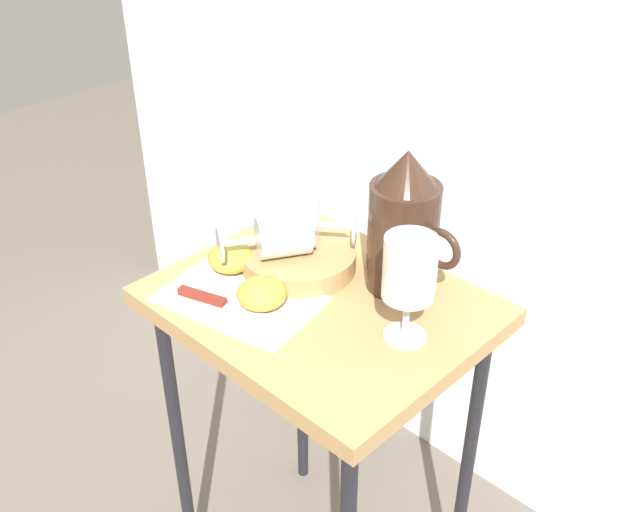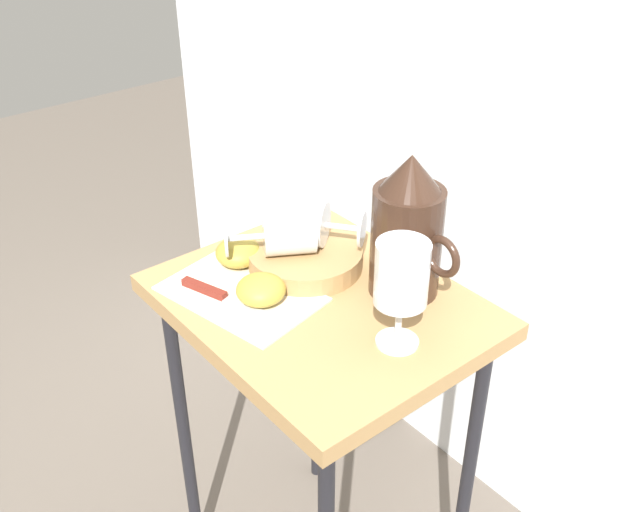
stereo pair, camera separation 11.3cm
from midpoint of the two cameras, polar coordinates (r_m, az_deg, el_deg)
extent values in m
cube|color=white|center=(1.40, 11.21, 12.27)|extent=(2.40, 0.03, 1.85)
cube|color=#AD8451|center=(1.19, -2.74, -3.98)|extent=(0.51, 0.41, 0.03)
cylinder|color=black|center=(1.48, -13.08, -14.23)|extent=(0.02, 0.02, 0.67)
cylinder|color=black|center=(1.61, -3.48, -8.48)|extent=(0.02, 0.02, 0.67)
cylinder|color=black|center=(1.41, 8.92, -16.22)|extent=(0.02, 0.02, 0.67)
cube|color=silver|center=(1.19, -8.94, -3.39)|extent=(0.27, 0.21, 0.00)
cylinder|color=#AD8451|center=(1.25, -4.25, -0.30)|extent=(0.19, 0.19, 0.03)
cylinder|color=#382319|center=(1.17, 3.65, 1.40)|extent=(0.11, 0.11, 0.18)
cylinder|color=orange|center=(1.18, 3.59, -0.09)|extent=(0.10, 0.10, 0.10)
cone|color=#382319|center=(1.11, 3.86, 6.69)|extent=(0.10, 0.10, 0.06)
torus|color=#382319|center=(1.12, 6.54, 0.45)|extent=(0.07, 0.01, 0.07)
cylinder|color=silver|center=(1.10, 3.62, -6.26)|extent=(0.06, 0.06, 0.00)
cylinder|color=silver|center=(1.08, 3.68, -4.70)|extent=(0.01, 0.01, 0.07)
cylinder|color=silver|center=(1.03, 3.84, -1.03)|extent=(0.08, 0.08, 0.09)
cylinder|color=orange|center=(1.04, 3.80, -1.99)|extent=(0.07, 0.07, 0.05)
cylinder|color=silver|center=(1.21, -5.54, 1.47)|extent=(0.10, 0.11, 0.07)
cylinder|color=silver|center=(1.20, -8.91, 0.99)|extent=(0.04, 0.06, 0.01)
cylinder|color=silver|center=(1.20, -10.42, 0.77)|extent=(0.05, 0.03, 0.06)
cylinder|color=silver|center=(1.24, -4.85, 2.47)|extent=(0.12, 0.12, 0.08)
cylinder|color=silver|center=(1.22, -1.42, 2.25)|extent=(0.05, 0.04, 0.01)
cylinder|color=silver|center=(1.22, 0.06, 2.15)|extent=(0.04, 0.05, 0.06)
ellipsoid|color=#B29938|center=(1.25, -9.46, -0.21)|extent=(0.08, 0.08, 0.04)
ellipsoid|color=#B29938|center=(1.15, -7.34, -2.99)|extent=(0.08, 0.08, 0.04)
cube|color=silver|center=(1.14, -7.50, -4.72)|extent=(0.12, 0.05, 0.00)
cube|color=maroon|center=(1.19, -11.79, -3.16)|extent=(0.09, 0.04, 0.01)
camera|label=1|loc=(0.06, -92.86, -1.79)|focal=41.46mm
camera|label=2|loc=(0.06, 87.14, 1.79)|focal=41.46mm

